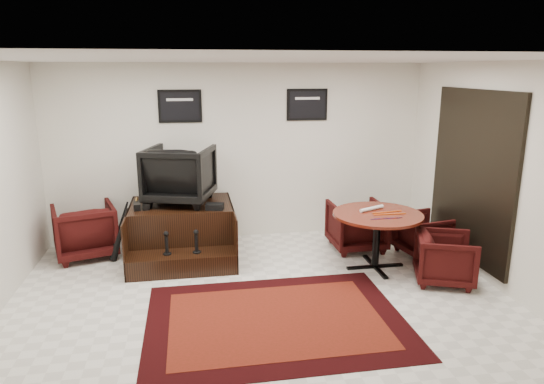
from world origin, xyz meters
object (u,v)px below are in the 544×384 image
Objects in this scene: armchair_side at (85,228)px; table_chair_back at (357,223)px; meeting_table at (377,220)px; table_chair_corner at (445,256)px; table_chair_window at (424,232)px; shine_chair at (180,172)px; shine_podium at (182,232)px.

armchair_side reaches higher than table_chair_back.
meeting_table is 0.99m from table_chair_corner.
table_chair_back is 1.55m from table_chair_corner.
table_chair_back is 1.00m from table_chair_window.
table_chair_back reaches higher than meeting_table.
table_chair_corner is at bearing -40.22° from meeting_table.
shine_chair is 1.09× the size of armchair_side.
shine_podium is 1.78× the size of armchair_side.
table_chair_window is at bearing -174.63° from shine_chair.
shine_chair is 1.37× the size of table_chair_window.
shine_chair is 1.30× the size of table_chair_corner.
meeting_table reaches higher than table_chair_window.
meeting_table is at bearing 90.03° from table_chair_back.
meeting_table is at bearing 174.42° from shine_chair.
shine_podium reaches higher than table_chair_corner.
armchair_side reaches higher than meeting_table.
shine_podium is 0.90m from shine_chair.
armchair_side is (-1.41, 0.20, 0.08)m from shine_podium.
table_chair_back is at bearing 157.66° from armchair_side.
table_chair_window is (3.55, -0.58, -0.01)m from shine_podium.
shine_chair is 0.77× the size of meeting_table.
table_chair_corner is at bearing 116.82° from table_chair_back.
table_chair_back is at bearing -170.04° from shine_chair.
meeting_table reaches higher than shine_podium.
shine_chair is at bearing -7.77° from table_chair_back.
table_chair_corner is at bearing 158.04° from table_chair_window.
table_chair_back is (4.06, -0.38, -0.03)m from armchair_side.
armchair_side is 1.06× the size of table_chair_back.
armchair_side is at bearing 90.12° from table_chair_corner.
table_chair_corner is (0.71, -0.60, -0.34)m from meeting_table.
table_chair_corner reaches higher than table_chair_window.
table_chair_back is (2.64, -0.33, -0.83)m from shine_chair.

